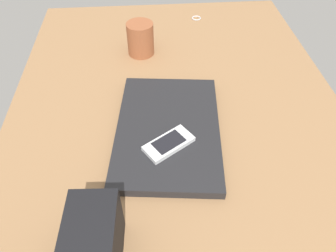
{
  "coord_description": "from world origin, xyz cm",
  "views": [
    {
      "loc": [
        -51.3,
        6.62,
        55.08
      ],
      "look_at": [
        -2.67,
        2.76,
        5.0
      ],
      "focal_mm": 34.47,
      "sensor_mm": 36.0,
      "label": 1
    }
  ],
  "objects": [
    {
      "name": "desk_surface",
      "position": [
        0.0,
        0.0,
        1.5
      ],
      "size": [
        120.0,
        80.0,
        3.0
      ],
      "primitive_type": "cube",
      "color": "olive",
      "rests_on": "ground"
    },
    {
      "name": "cell_phone_on_laptop",
      "position": [
        -8.21,
        3.05,
        5.55
      ],
      "size": [
        9.75,
        11.25,
        1.16
      ],
      "color": "silver",
      "rests_on": "laptop_closed"
    },
    {
      "name": "key_ring",
      "position": [
        48.56,
        -10.83,
        3.18
      ],
      "size": [
        3.03,
        3.03,
        0.36
      ],
      "primitive_type": "torus",
      "color": "silver",
      "rests_on": "desk_surface"
    },
    {
      "name": "laptop_closed",
      "position": [
        -2.67,
        2.76,
        4.0
      ],
      "size": [
        35.62,
        25.83,
        2.0
      ],
      "primitive_type": "cube",
      "rotation": [
        0.0,
        0.0,
        -0.11
      ],
      "color": "black",
      "rests_on": "desk_surface"
    },
    {
      "name": "desk_organizer",
      "position": [
        -30.5,
        16.01,
        8.55
      ],
      "size": [
        14.13,
        8.21,
        11.09
      ],
      "primitive_type": "cube",
      "rotation": [
        0.0,
        0.0,
        -0.06
      ],
      "color": "black",
      "rests_on": "desk_surface"
    },
    {
      "name": "pen_cup",
      "position": [
        29.43,
        7.94,
        7.57
      ],
      "size": [
        7.41,
        7.41,
        9.14
      ],
      "primitive_type": "cylinder",
      "color": "brown",
      "rests_on": "desk_surface"
    }
  ]
}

